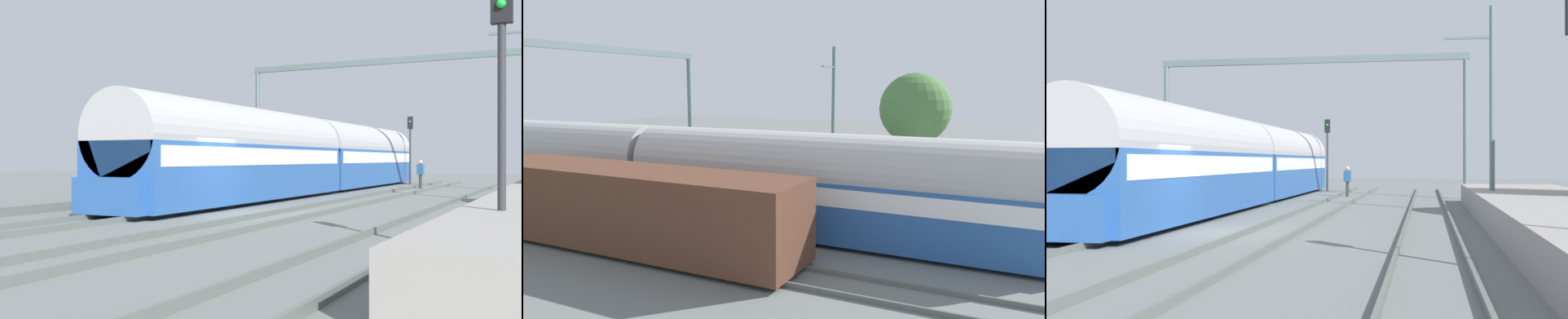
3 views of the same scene
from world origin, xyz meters
TOP-DOWN VIEW (x-y plane):
  - ground at (0.00, 0.00)m, footprint 120.00×120.00m
  - track_far_west at (-6.47, 0.00)m, footprint 1.52×60.00m
  - track_west at (-2.16, 0.00)m, footprint 1.51×60.00m
  - track_east at (2.16, 0.00)m, footprint 1.51×60.00m
  - track_far_east at (6.47, 0.00)m, footprint 1.52×60.00m
  - platform at (10.29, 2.00)m, footprint 4.40×28.00m
  - passenger_train at (-2.16, 12.52)m, footprint 2.93×32.85m
  - freight_car at (-6.47, 9.93)m, footprint 2.80×13.00m
  - person_crossing at (1.93, 19.77)m, footprint 0.45×0.33m
  - catenary_gantry at (0.00, 18.40)m, footprint 17.34×0.28m
  - catenary_pole_east_mid at (8.82, 8.15)m, footprint 1.90×0.20m
  - tree_east_background at (13.58, 4.26)m, footprint 4.62×4.62m

SIDE VIEW (x-z plane):
  - ground at x=0.00m, z-range 0.00..0.00m
  - track_far_west at x=-6.47m, z-range 0.00..0.16m
  - track_west at x=-2.16m, z-range 0.00..0.16m
  - track_east at x=2.16m, z-range 0.00..0.16m
  - track_far_east at x=6.47m, z-range 0.00..0.16m
  - platform at x=10.29m, z-range 0.00..0.90m
  - person_crossing at x=1.93m, z-range 0.16..1.89m
  - freight_car at x=-6.47m, z-range 0.12..2.82m
  - passenger_train at x=-2.16m, z-range 0.06..3.88m
  - catenary_pole_east_mid at x=8.82m, z-range 0.15..8.15m
  - tree_east_background at x=13.58m, z-range 0.96..7.53m
  - catenary_gantry at x=0.00m, z-range 2.02..9.88m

